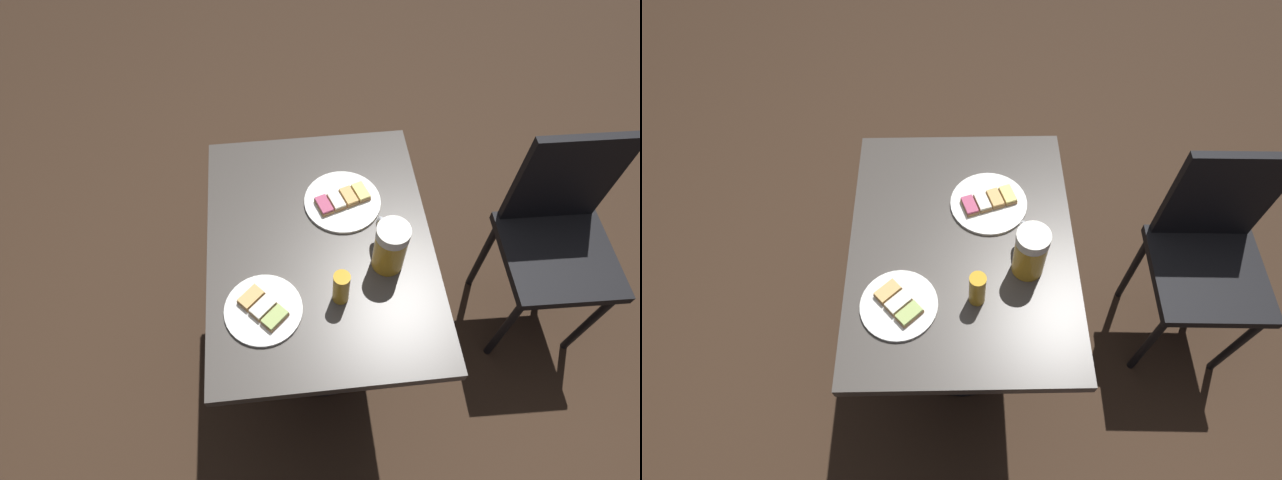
% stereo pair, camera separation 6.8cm
% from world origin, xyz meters
% --- Properties ---
extents(ground_plane, '(6.00, 6.00, 0.00)m').
position_xyz_m(ground_plane, '(0.00, 0.00, 0.00)').
color(ground_plane, '#382619').
extents(cafe_table, '(0.84, 0.64, 0.76)m').
position_xyz_m(cafe_table, '(0.00, 0.00, 0.59)').
color(cafe_table, black).
rests_on(cafe_table, ground_plane).
extents(plate_near, '(0.23, 0.23, 0.03)m').
position_xyz_m(plate_near, '(0.14, -0.08, 0.77)').
color(plate_near, white).
rests_on(plate_near, cafe_table).
extents(plate_far, '(0.21, 0.21, 0.03)m').
position_xyz_m(plate_far, '(-0.19, 0.17, 0.77)').
color(plate_far, white).
rests_on(plate_far, cafe_table).
extents(beer_mug, '(0.15, 0.09, 0.17)m').
position_xyz_m(beer_mug, '(-0.08, -0.18, 0.85)').
color(beer_mug, gold).
rests_on(beer_mug, cafe_table).
extents(beer_glass_small, '(0.04, 0.04, 0.11)m').
position_xyz_m(beer_glass_small, '(-0.18, -0.04, 0.82)').
color(beer_glass_small, gold).
rests_on(beer_glass_small, cafe_table).
extents(cafe_chair, '(0.39, 0.39, 0.88)m').
position_xyz_m(cafe_chair, '(0.11, -0.84, 0.52)').
color(cafe_chair, black).
rests_on(cafe_chair, ground_plane).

